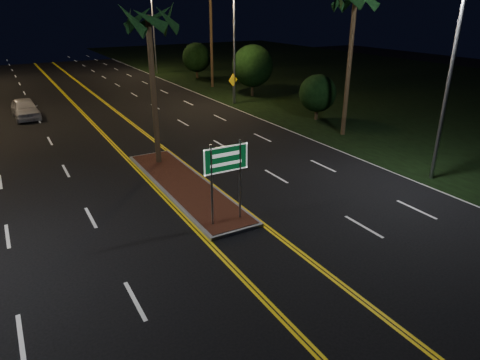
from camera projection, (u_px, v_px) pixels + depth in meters
ground at (266, 258)px, 14.43m from camera, size 120.00×120.00×0.00m
grass_right at (369, 80)px, 48.25m from camera, size 40.00×110.00×0.01m
median_island at (185, 185)px, 20.02m from camera, size 2.25×10.25×0.17m
highway_sign at (226, 167)px, 15.76m from camera, size 1.80×0.08×3.20m
streetlight_right_near at (447, 61)px, 18.74m from camera, size 1.91×0.44×9.00m
streetlight_right_mid at (230, 35)px, 34.81m from camera, size 1.91×0.44×9.00m
streetlight_right_far at (150, 25)px, 50.88m from camera, size 1.91×0.44×9.00m
palm_median at (148, 20)px, 20.10m from camera, size 2.40×2.40×8.30m
shrub_near at (318, 93)px, 31.12m from camera, size 2.70×2.70×3.30m
shrub_mid at (253, 66)px, 39.08m from camera, size 3.78×3.78×4.62m
shrub_far at (197, 57)px, 48.78m from camera, size 3.24×3.24×3.96m
car_near at (25, 107)px, 31.89m from camera, size 2.42×5.21×1.71m
warning_sign at (233, 84)px, 36.34m from camera, size 1.02×0.37×2.54m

